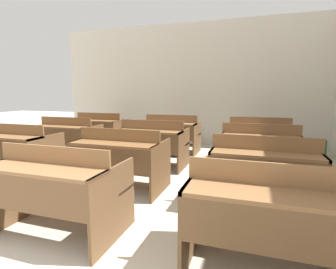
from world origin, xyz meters
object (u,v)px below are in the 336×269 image
Objects in this scene: bench_third_right at (260,148)px; bench_back_center at (171,132)px; bench_second_center at (120,157)px; wastepaper_bin at (319,148)px; bench_second_right at (264,170)px; bench_front_right at (270,216)px; bench_back_left at (99,129)px; bench_third_center at (152,142)px; bench_second_left at (16,149)px; bench_front_center at (57,187)px; bench_third_left at (67,137)px; bench_back_right at (259,137)px.

bench_third_right is 2.19m from bench_back_center.
bench_second_center reaches higher than wastepaper_bin.
bench_front_right is at bearing -89.81° from bench_second_right.
bench_back_left is at bearing 147.00° from bench_second_right.
wastepaper_bin is at bearing 30.51° from bench_third_center.
bench_second_left is 1.00× the size of bench_second_center.
bench_front_center and bench_second_left have the same top height.
bench_second_center and bench_third_left have the same top height.
bench_second_center and bench_third_right have the same top height.
bench_front_right and bench_third_center have the same top height.
bench_second_left and bench_third_center have the same top height.
bench_second_center is at bearing -89.49° from bench_back_center.
bench_back_left is 3.28× the size of wastepaper_bin.
bench_third_center is 1.82m from bench_third_right.
bench_third_left is at bearing 146.74° from bench_second_center.
bench_second_left is at bearing 146.60° from bench_front_center.
bench_front_center is 2.20m from bench_second_right.
bench_third_left is at bearing 146.75° from bench_front_right.
wastepaper_bin is at bearing 55.40° from bench_third_right.
bench_third_center and bench_back_left have the same top height.
bench_second_center is 2.40m from bench_back_center.
bench_back_right is 3.28× the size of wastepaper_bin.
bench_front_right is 1.00× the size of bench_back_left.
bench_back_right is at bearing 52.69° from bench_second_center.
bench_third_center is at bearing -179.22° from bench_third_right.
bench_third_right is 1.19m from bench_back_right.
bench_second_center is 4.26m from wastepaper_bin.
bench_second_right and bench_back_left have the same top height.
bench_third_center is at bearing 146.93° from bench_second_right.
bench_front_center is at bearing -90.40° from bench_second_center.
bench_front_center is 3.04m from bench_third_left.
bench_second_left is 5.71m from wastepaper_bin.
bench_back_center is at bearing 147.13° from bench_third_right.
bench_third_center is 2.20m from bench_back_right.
bench_second_right is at bearing -52.36° from bench_back_center.
bench_third_right and bench_back_center have the same top height.
bench_front_right is at bearing -44.18° from bench_back_left.
wastepaper_bin is at bearing 19.90° from bench_third_left.
bench_second_center is 1.00× the size of bench_third_center.
bench_front_right is (1.85, 0.00, 0.00)m from bench_front_center.
bench_second_left and bench_third_left have the same top height.
bench_front_center is 1.00× the size of bench_back_left.
bench_second_center is (1.83, 0.00, 0.00)m from bench_second_left.
bench_back_center is 1.00× the size of bench_back_right.
bench_second_center is 3.02m from bench_back_right.
bench_third_left is at bearing 127.24° from bench_front_center.
bench_back_right is at bearing 90.16° from bench_front_right.
bench_back_right is 1.36m from wastepaper_bin.
bench_front_right is 3.61m from bench_back_right.
bench_back_left reaches higher than wastepaper_bin.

